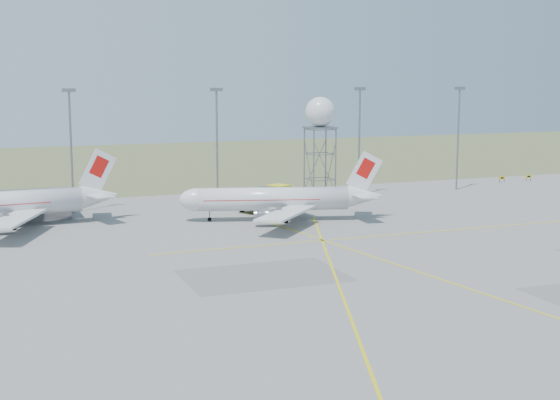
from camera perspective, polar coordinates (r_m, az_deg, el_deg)
name	(u,v)px	position (r m, az deg, el deg)	size (l,w,h in m)	color
ground	(492,291)	(85.02, 15.22, -6.47)	(400.00, 400.00, 0.00)	gray
grass_strip	(174,161)	(212.61, -7.75, 2.83)	(400.00, 120.00, 0.03)	#5A6D3C
building_grey	(10,206)	(131.24, -19.12, -0.43)	(19.00, 10.00, 3.90)	gray
mast_a	(71,140)	(132.78, -15.05, 4.25)	(2.20, 0.50, 20.50)	slate
mast_b	(217,136)	(137.75, -4.64, 4.68)	(2.20, 0.50, 20.50)	slate
mast_c	(359,132)	(148.20, 5.83, 4.95)	(2.20, 0.50, 20.50)	slate
mast_d	(458,130)	(159.41, 12.91, 5.05)	(2.20, 0.50, 20.50)	slate
taxi_sign_near	(502,178)	(174.37, 15.93, 1.55)	(1.60, 0.17, 1.20)	black
taxi_sign_far	(529,177)	(178.67, 17.72, 1.63)	(1.60, 0.17, 1.20)	black
airliner_main	(276,199)	(122.05, -0.26, 0.05)	(31.46, 29.80, 10.89)	silver
airliner_far	(1,205)	(123.11, -19.72, -0.33)	(33.47, 32.46, 11.38)	silver
radar_tower	(320,144)	(137.33, 2.94, 4.08)	(5.23, 5.23, 18.95)	slate
fire_truck	(266,199)	(131.61, -1.06, 0.07)	(10.57, 7.34, 4.04)	yellow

